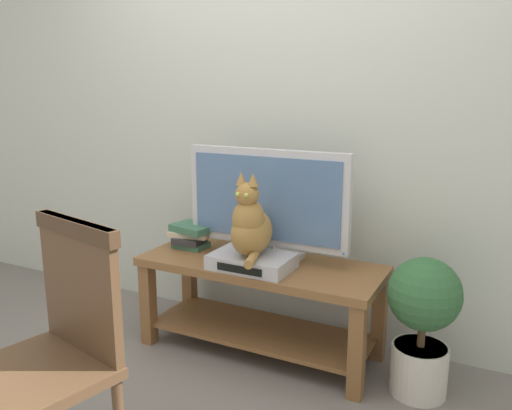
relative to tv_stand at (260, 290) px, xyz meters
The scene contains 9 objects.
ground_plane 0.71m from the tv_stand, 96.13° to the right, with size 12.00×12.00×0.00m, color slate.
back_wall 1.13m from the tv_stand, 98.99° to the left, with size 7.00×0.12×2.80m, color #B7BCB2.
tv_stand is the anchor object (origin of this frame).
tv 0.48m from the tv_stand, 89.98° to the left, with size 0.92×0.20×0.60m.
media_box 0.23m from the tv_stand, 86.01° to the right, with size 0.41×0.28×0.08m.
cat 0.42m from the tv_stand, 86.00° to the right, with size 0.20×0.36×0.43m.
wooden_chair 1.24m from the tv_stand, 100.09° to the right, with size 0.57×0.57×0.98m.
book_stack 0.53m from the tv_stand, behind, with size 0.28×0.20×0.14m.
potted_plant 0.86m from the tv_stand, ahead, with size 0.34×0.34×0.67m.
Camera 1 is at (1.26, -1.78, 1.44)m, focal length 36.88 mm.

